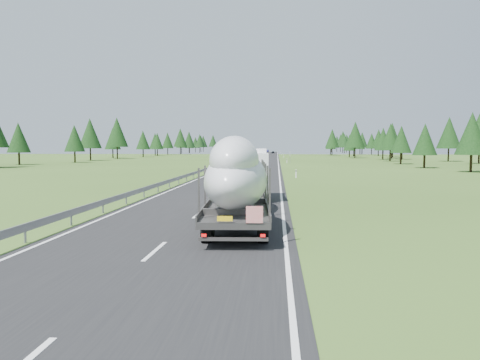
# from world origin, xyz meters

# --- Properties ---
(ground) EXTENTS (400.00, 400.00, 0.00)m
(ground) POSITION_xyz_m (0.00, 0.00, 0.00)
(ground) COLOR #324F1A
(ground) RESTS_ON ground
(road_surface) EXTENTS (10.00, 400.00, 0.02)m
(road_surface) POSITION_xyz_m (0.00, 100.00, 0.01)
(road_surface) COLOR black
(road_surface) RESTS_ON ground
(guardrail) EXTENTS (0.10, 400.00, 0.76)m
(guardrail) POSITION_xyz_m (-5.30, 99.94, 0.60)
(guardrail) COLOR slate
(guardrail) RESTS_ON ground
(marker_posts) EXTENTS (0.13, 350.08, 1.00)m
(marker_posts) POSITION_xyz_m (6.50, 155.00, 0.54)
(marker_posts) COLOR silver
(marker_posts) RESTS_ON ground
(highway_sign) EXTENTS (0.08, 0.90, 2.60)m
(highway_sign) POSITION_xyz_m (7.20, 80.00, 1.81)
(highway_sign) COLOR slate
(highway_sign) RESTS_ON ground
(tree_line_right) EXTENTS (28.10, 345.90, 12.65)m
(tree_line_right) POSITION_xyz_m (40.32, 120.03, 6.91)
(tree_line_right) COLOR black
(tree_line_right) RESTS_ON ground
(tree_line_left) EXTENTS (15.32, 346.19, 12.32)m
(tree_line_left) POSITION_xyz_m (-44.07, 132.65, 7.14)
(tree_line_left) COLOR black
(tree_line_left) RESTS_ON ground
(boat_truck) EXTENTS (3.43, 19.05, 4.11)m
(boat_truck) POSITION_xyz_m (2.36, -0.26, 2.14)
(boat_truck) COLOR white
(boat_truck) RESTS_ON ground
(distant_van) EXTENTS (2.79, 5.37, 1.45)m
(distant_van) POSITION_xyz_m (-1.18, 92.31, 0.72)
(distant_van) COLOR silver
(distant_van) RESTS_ON ground
(distant_car_dark) EXTENTS (1.82, 3.89, 1.29)m
(distant_car_dark) POSITION_xyz_m (2.15, 227.49, 0.64)
(distant_car_dark) COLOR black
(distant_car_dark) RESTS_ON ground
(distant_car_blue) EXTENTS (1.99, 4.90, 1.58)m
(distant_car_blue) POSITION_xyz_m (-1.88, 280.34, 0.79)
(distant_car_blue) COLOR #1C1C4E
(distant_car_blue) RESTS_ON ground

